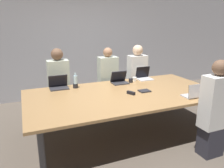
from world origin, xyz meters
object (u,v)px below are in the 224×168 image
(person_far_right, at_px, (137,78))
(cup_far_left, at_px, (75,86))
(person_near_right, at_px, (214,111))
(stapler, at_px, (131,93))
(laptop_far_left, at_px, (59,85))
(laptop_far_center, at_px, (119,80))
(laptop_near_right, at_px, (194,93))
(cup_far_center, at_px, (131,80))
(bottle_far_left, at_px, (75,82))
(person_far_left, at_px, (59,86))
(laptop_far_right, at_px, (144,76))
(person_far_center, at_px, (108,82))
(cup_far_right, at_px, (135,79))

(person_far_right, relative_size, cup_far_left, 16.04)
(person_near_right, distance_m, stapler, 1.27)
(laptop_far_left, height_order, stapler, laptop_far_left)
(laptop_far_center, bearing_deg, person_near_right, -65.87)
(laptop_near_right, height_order, cup_far_center, laptop_near_right)
(person_far_right, height_order, bottle_far_left, person_far_right)
(cup_far_center, bearing_deg, person_far_left, 159.31)
(person_near_right, distance_m, person_far_right, 2.08)
(laptop_far_right, distance_m, cup_far_left, 1.47)
(person_far_center, distance_m, cup_far_center, 0.60)
(laptop_far_right, distance_m, person_far_center, 0.77)
(laptop_far_right, relative_size, person_far_right, 0.22)
(bottle_far_left, height_order, person_far_center, person_far_center)
(bottle_far_left, bearing_deg, laptop_near_right, -37.21)
(person_near_right, xyz_separation_m, person_far_right, (-0.11, 2.08, 0.01))
(laptop_far_left, relative_size, laptop_far_center, 1.07)
(laptop_near_right, bearing_deg, person_far_left, -42.39)
(laptop_far_right, distance_m, cup_far_center, 0.39)
(person_far_left, distance_m, cup_far_center, 1.42)
(laptop_near_right, xyz_separation_m, person_near_right, (-0.01, -0.43, -0.13))
(person_near_right, distance_m, laptop_far_right, 1.75)
(person_far_right, height_order, laptop_far_left, person_far_right)
(cup_far_left, bearing_deg, bottle_far_left, -47.72)
(person_near_right, relative_size, stapler, 9.25)
(person_far_left, bearing_deg, laptop_far_right, -12.26)
(person_near_right, xyz_separation_m, cup_far_right, (-0.38, 1.68, 0.10))
(person_far_center, height_order, stapler, person_far_center)
(cup_far_right, relative_size, stapler, 0.54)
(laptop_near_right, relative_size, laptop_far_center, 1.02)
(laptop_far_left, height_order, person_far_center, person_far_center)
(cup_far_left, distance_m, bottle_far_left, 0.08)
(laptop_far_right, xyz_separation_m, stapler, (-0.71, -0.80, -0.05))
(laptop_near_right, xyz_separation_m, cup_far_right, (-0.40, 1.26, -0.03))
(laptop_near_right, distance_m, laptop_far_right, 1.32)
(laptop_far_left, distance_m, cup_far_left, 0.30)
(person_far_left, bearing_deg, person_near_right, -49.04)
(cup_far_left, height_order, cup_far_center, same)
(laptop_near_right, xyz_separation_m, cup_far_left, (-1.62, 1.23, -0.03))
(laptop_far_center, height_order, stapler, laptop_far_center)
(laptop_far_left, distance_m, person_far_center, 1.17)
(laptop_far_left, bearing_deg, person_far_center, 18.69)
(laptop_far_right, height_order, person_far_right, person_far_right)
(cup_far_center, bearing_deg, cup_far_right, 30.71)
(cup_far_left, distance_m, laptop_far_center, 0.87)
(bottle_far_left, distance_m, stapler, 1.04)
(cup_far_right, bearing_deg, cup_far_center, -149.29)
(cup_far_right, bearing_deg, person_far_right, 55.22)
(cup_far_right, xyz_separation_m, laptop_far_left, (-1.51, 0.06, 0.03))
(laptop_far_left, bearing_deg, laptop_near_right, -34.76)
(laptop_far_left, distance_m, person_far_left, 0.39)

